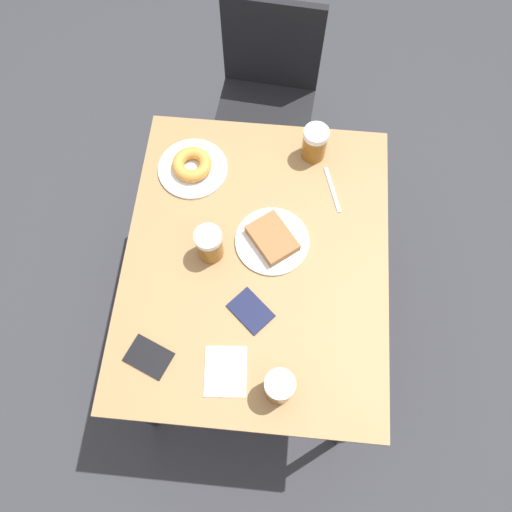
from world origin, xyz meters
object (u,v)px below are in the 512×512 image
beer_mug_center (279,387)px  napkin_folded (226,371)px  fork (332,189)px  plate_with_donut (192,166)px  chair (268,86)px  passport_far_edge (149,357)px  beer_mug_left (315,143)px  passport_near_edge (250,311)px  plate_with_cake (272,240)px  beer_mug_right (209,244)px

beer_mug_center → napkin_folded: (-0.15, 0.04, -0.06)m
fork → plate_with_donut: bearing=175.7°
chair → passport_far_edge: bearing=-97.1°
plate_with_donut → beer_mug_left: 0.42m
plate_with_donut → fork: (0.47, -0.04, -0.02)m
beer_mug_center → passport_far_edge: size_ratio=0.84×
plate_with_donut → napkin_folded: size_ratio=1.52×
plate_with_donut → passport_far_edge: bearing=-93.4°
napkin_folded → passport_far_edge: bearing=174.8°
napkin_folded → fork: size_ratio=0.91×
plate_with_donut → napkin_folded: plate_with_donut is taller
passport_near_edge → napkin_folded: bearing=-105.9°
plate_with_donut → beer_mug_left: beer_mug_left is taller
beer_mug_left → passport_far_edge: 0.86m
plate_with_cake → fork: size_ratio=1.38×
beer_mug_right → passport_near_edge: size_ratio=0.83×
napkin_folded → passport_near_edge: size_ratio=1.01×
chair → passport_near_edge: size_ratio=5.65×
plate_with_cake → passport_near_edge: (-0.05, -0.23, -0.01)m
plate_with_donut → passport_near_edge: size_ratio=1.54×
beer_mug_center → passport_far_edge: 0.39m
fork → passport_near_edge: size_ratio=1.11×
passport_near_edge → plate_with_donut: bearing=116.8°
passport_near_edge → plate_with_cake: bearing=78.6°
plate_with_cake → beer_mug_center: beer_mug_center is taller
fork → passport_far_edge: 0.79m
beer_mug_left → fork: size_ratio=0.74×
beer_mug_left → beer_mug_center: same height
plate_with_cake → passport_far_edge: 0.52m
napkin_folded → fork: 0.69m
beer_mug_right → fork: bearing=35.0°
plate_with_donut → fork: bearing=-4.3°
plate_with_donut → napkin_folded: (0.19, -0.66, -0.02)m
fork → chair: bearing=113.9°
plate_with_cake → passport_far_edge: bearing=-129.3°
plate_with_donut → beer_mug_center: 0.78m
plate_with_donut → beer_mug_center: size_ratio=1.86×
passport_far_edge → plate_with_cake: bearing=50.7°
passport_far_edge → fork: bearing=49.9°
plate_with_donut → passport_near_edge: (0.24, -0.48, -0.02)m
plate_with_donut → beer_mug_center: (0.34, -0.70, 0.04)m
fork → napkin_folded: bearing=-114.4°
plate_with_cake → beer_mug_right: beer_mug_right is taller
plate_with_cake → fork: 0.28m
napkin_folded → passport_far_edge: 0.23m
chair → plate_with_cake: bearing=-79.8°
chair → passport_far_edge: (-0.25, -1.20, 0.20)m
plate_with_cake → beer_mug_center: (0.05, -0.46, 0.05)m
passport_near_edge → passport_far_edge: 0.32m
beer_mug_center → chair: bearing=95.9°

